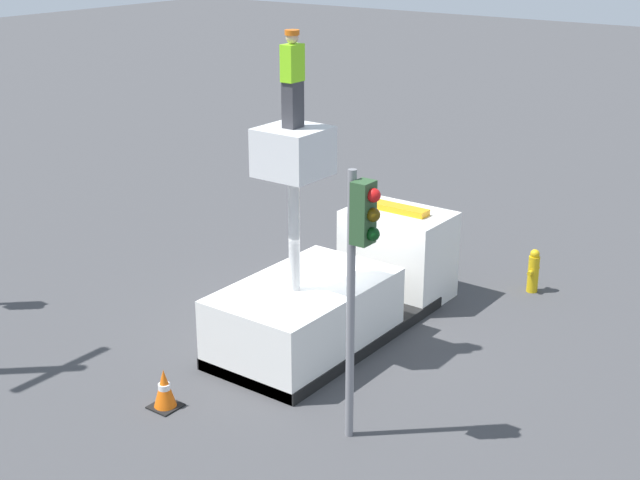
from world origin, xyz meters
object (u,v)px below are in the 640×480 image
(traffic_light_pole, at_px, (359,255))
(fire_hydrant, at_px, (533,271))
(bucket_truck, at_px, (339,290))
(traffic_cone_rear, at_px, (164,389))
(worker, at_px, (293,79))

(traffic_light_pole, distance_m, fire_hydrant, 8.10)
(bucket_truck, relative_size, fire_hydrant, 5.95)
(fire_hydrant, distance_m, traffic_cone_rear, 9.34)
(bucket_truck, distance_m, traffic_cone_rear, 4.51)
(traffic_light_pole, relative_size, fire_hydrant, 4.44)
(bucket_truck, bearing_deg, worker, 180.00)
(worker, distance_m, fire_hydrant, 8.10)
(traffic_light_pole, height_order, fire_hydrant, traffic_light_pole)
(bucket_truck, distance_m, traffic_light_pole, 4.81)
(bucket_truck, relative_size, traffic_cone_rear, 8.31)
(traffic_cone_rear, bearing_deg, worker, -12.66)
(traffic_light_pole, xyz_separation_m, traffic_cone_rear, (-1.20, 3.31, -2.95))
(worker, bearing_deg, bucket_truck, 0.00)
(traffic_cone_rear, bearing_deg, bucket_truck, -8.49)
(worker, height_order, traffic_light_pole, worker)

